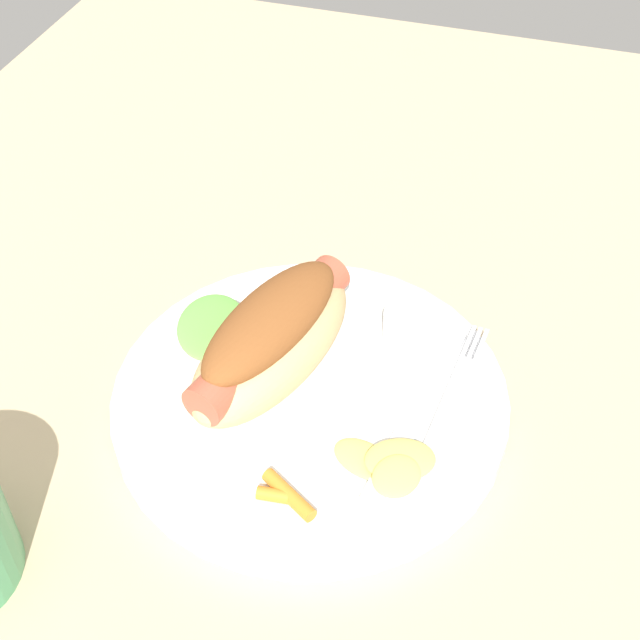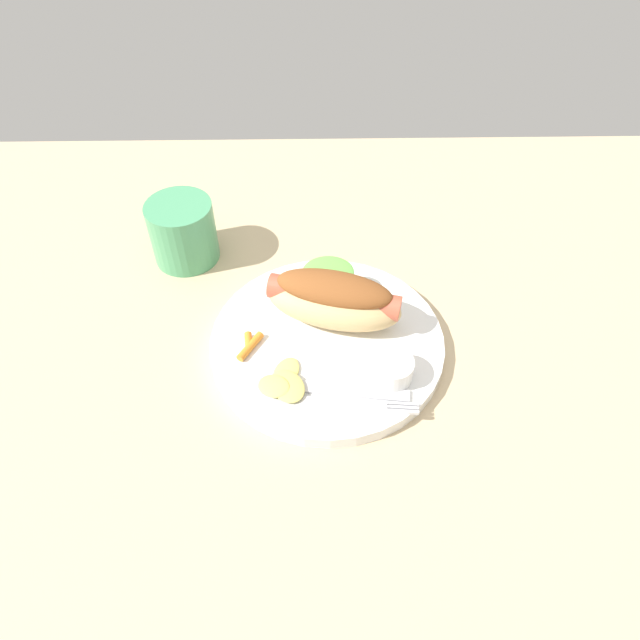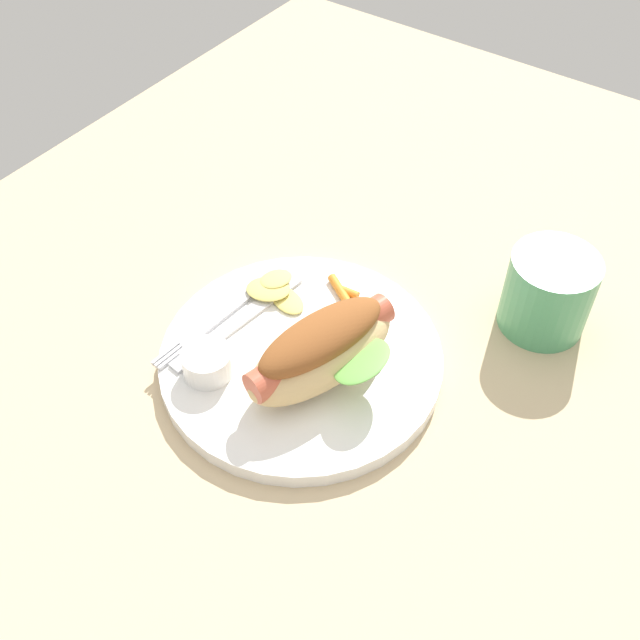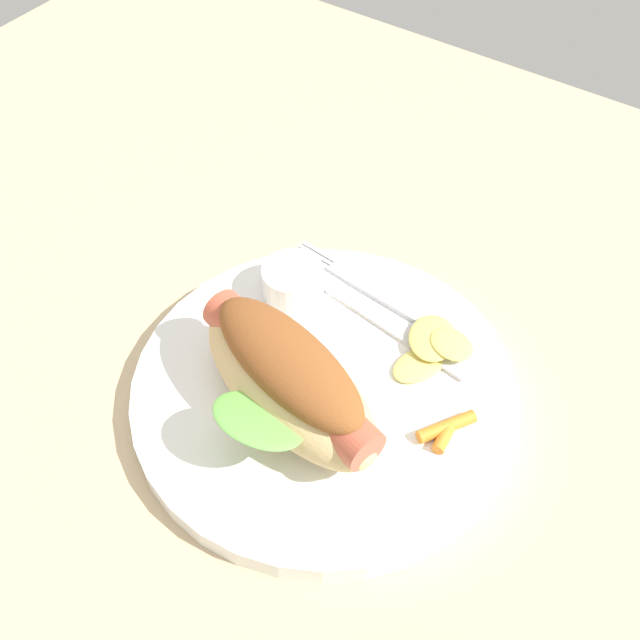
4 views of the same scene
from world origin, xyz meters
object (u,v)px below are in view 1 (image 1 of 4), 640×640
at_px(fork, 450,405).
at_px(plate, 310,400).
at_px(knife, 417,411).
at_px(carrot_garnish, 283,494).
at_px(hot_dog, 271,338).
at_px(sauce_ramekin, 416,329).
at_px(chips_pile, 388,464).

bearing_deg(fork, plate, 104.23).
relative_size(fork, knife, 0.91).
height_order(fork, carrot_garnish, carrot_garnish).
relative_size(plate, hot_dog, 1.59).
distance_m(sauce_ramekin, fork, 0.06).
height_order(hot_dog, carrot_garnish, hot_dog).
height_order(fork, knife, same).
distance_m(plate, hot_dog, 0.05).
relative_size(plate, chips_pile, 3.59).
bearing_deg(hot_dog, carrot_garnish, -141.46).
bearing_deg(plate, chips_pile, -126.12).
xyz_separation_m(fork, chips_pile, (-0.06, 0.03, 0.00)).
distance_m(hot_dog, carrot_garnish, 0.11).
height_order(knife, carrot_garnish, carrot_garnish).
bearing_deg(plate, sauce_ramekin, -40.00).
bearing_deg(carrot_garnish, chips_pile, -54.40).
bearing_deg(carrot_garnish, fork, -38.66).
bearing_deg(carrot_garnish, plate, 6.98).
bearing_deg(knife, fork, -52.22).
height_order(hot_dog, fork, hot_dog).
distance_m(hot_dog, knife, 0.11).
bearing_deg(chips_pile, carrot_garnish, 125.60).
bearing_deg(plate, hot_dog, 75.02).
height_order(sauce_ramekin, knife, sauce_ramekin).
distance_m(fork, knife, 0.02).
height_order(plate, carrot_garnish, carrot_garnish).
bearing_deg(sauce_ramekin, chips_pile, -175.32).
distance_m(plate, fork, 0.09).
bearing_deg(chips_pile, knife, -7.91).
distance_m(chips_pile, carrot_garnish, 0.07).
bearing_deg(sauce_ramekin, knife, -165.41).
xyz_separation_m(fork, knife, (-0.01, 0.02, -0.00)).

